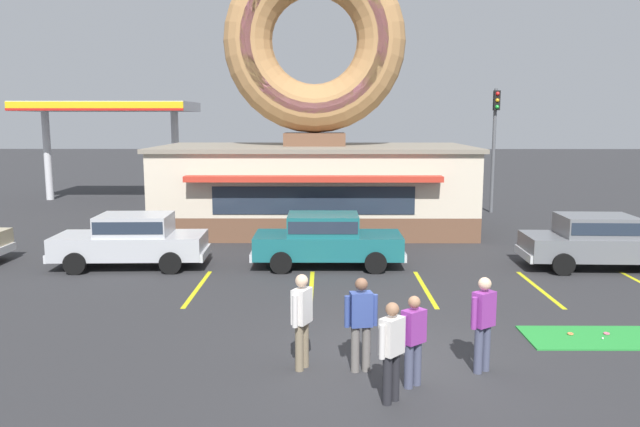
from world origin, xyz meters
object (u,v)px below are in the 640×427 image
at_px(car_grey, 599,240).
at_px(trash_bin, 122,227).
at_px(pedestrian_blue_sweater_man, 302,317).
at_px(traffic_light_pole, 495,134).
at_px(golf_ball, 603,338).
at_px(car_teal, 326,238).
at_px(pedestrian_hooded_kid, 483,320).
at_px(pedestrian_leather_jacket_man, 361,320).
at_px(car_silver, 132,238).
at_px(pedestrian_beanie_man, 413,337).
at_px(pedestrian_clipboard_woman, 392,348).

height_order(car_grey, trash_bin, car_grey).
bearing_deg(pedestrian_blue_sweater_man, traffic_light_pole, 65.90).
height_order(golf_ball, car_teal, car_teal).
relative_size(car_teal, traffic_light_pole, 0.79).
bearing_deg(traffic_light_pole, golf_ball, -97.73).
bearing_deg(pedestrian_hooded_kid, trash_bin, 130.61).
height_order(golf_ball, trash_bin, trash_bin).
bearing_deg(traffic_light_pole, trash_bin, -155.52).
bearing_deg(trash_bin, pedestrian_hooded_kid, -49.39).
xyz_separation_m(pedestrian_leather_jacket_man, trash_bin, (-8.01, 11.83, -0.45)).
distance_m(car_grey, pedestrian_blue_sweater_man, 11.45).
distance_m(pedestrian_hooded_kid, trash_bin, 15.60).
xyz_separation_m(car_silver, pedestrian_blue_sweater_man, (5.36, -7.70, 0.10)).
relative_size(car_teal, pedestrian_blue_sweater_man, 2.63).
bearing_deg(pedestrian_hooded_kid, pedestrian_beanie_man, -154.77).
xyz_separation_m(pedestrian_blue_sweater_man, pedestrian_hooded_kid, (3.18, -0.12, -0.01)).
bearing_deg(car_teal, golf_ball, -48.83).
relative_size(car_grey, pedestrian_leather_jacket_man, 2.71).
relative_size(car_grey, traffic_light_pole, 0.80).
relative_size(pedestrian_hooded_kid, trash_bin, 1.76).
height_order(car_grey, traffic_light_pole, traffic_light_pole).
distance_m(pedestrian_leather_jacket_man, trash_bin, 14.29).
relative_size(car_grey, pedestrian_blue_sweater_man, 2.66).
bearing_deg(trash_bin, pedestrian_leather_jacket_man, -55.91).
xyz_separation_m(car_grey, pedestrian_leather_jacket_man, (-7.52, -7.71, 0.07)).
bearing_deg(pedestrian_beanie_man, pedestrian_hooded_kid, 25.23).
height_order(car_teal, pedestrian_beanie_man, car_teal).
xyz_separation_m(pedestrian_hooded_kid, pedestrian_beanie_man, (-1.31, -0.62, -0.10)).
bearing_deg(trash_bin, pedestrian_clipboard_woman, -57.18).
relative_size(pedestrian_blue_sweater_man, pedestrian_leather_jacket_man, 1.02).
distance_m(pedestrian_blue_sweater_man, traffic_light_pole, 20.66).
distance_m(pedestrian_hooded_kid, pedestrian_beanie_man, 1.45).
bearing_deg(pedestrian_blue_sweater_man, car_grey, 41.57).
height_order(pedestrian_hooded_kid, traffic_light_pole, traffic_light_pole).
height_order(car_silver, trash_bin, car_silver).
xyz_separation_m(golf_ball, car_grey, (2.55, 6.16, 0.82)).
xyz_separation_m(car_grey, pedestrian_hooded_kid, (-5.38, -7.72, 0.08)).
distance_m(pedestrian_hooded_kid, pedestrian_leather_jacket_man, 2.14).
relative_size(car_silver, pedestrian_beanie_man, 2.96).
relative_size(car_silver, pedestrian_blue_sweater_man, 2.66).
distance_m(pedestrian_beanie_man, trash_bin, 15.27).
xyz_separation_m(car_silver, traffic_light_pole, (13.73, 11.00, 2.84)).
distance_m(car_teal, pedestrian_beanie_man, 8.65).
height_order(pedestrian_blue_sweater_man, pedestrian_beanie_man, pedestrian_blue_sweater_man).
bearing_deg(pedestrian_beanie_man, car_teal, 99.39).
distance_m(pedestrian_blue_sweater_man, pedestrian_beanie_man, 2.02).
bearing_deg(car_teal, car_grey, -1.40).
xyz_separation_m(pedestrian_hooded_kid, pedestrian_leather_jacket_man, (-2.14, 0.01, -0.01)).
bearing_deg(pedestrian_leather_jacket_man, pedestrian_beanie_man, -36.83).
height_order(golf_ball, car_silver, car_silver).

